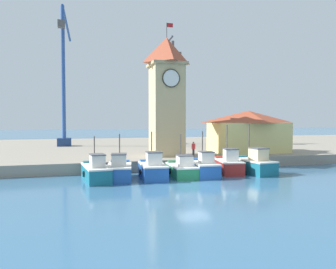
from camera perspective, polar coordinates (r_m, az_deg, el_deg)
name	(u,v)px	position (r m, az deg, el deg)	size (l,w,h in m)	color
ground_plane	(193,184)	(25.79, 4.42, -8.66)	(300.00, 300.00, 0.00)	#386689
quay_wharf	(134,148)	(51.50, -5.88, -2.43)	(120.00, 40.00, 1.08)	gray
fishing_boat_far_left	(96,171)	(27.81, -12.45, -6.25)	(2.34, 5.13, 3.65)	#196B7F
fishing_boat_left_outer	(119,170)	(27.87, -8.46, -6.18)	(2.67, 4.65, 3.82)	#2356A8
fishing_boat_left_inner	(153,169)	(28.00, -2.68, -6.06)	(2.32, 4.40, 4.01)	#2356A8
fishing_boat_mid_left	(182,169)	(28.98, 2.51, -6.03)	(2.31, 4.39, 3.74)	#237A4C
fishing_boat_center	(204,167)	(29.38, 6.29, -5.70)	(2.34, 4.36, 3.98)	#2356A8
fishing_boat_mid_right	(228,164)	(31.53, 10.48, -5.15)	(2.68, 4.58, 4.55)	#AD2823
fishing_boat_right_inner	(253,164)	(31.95, 14.60, -5.04)	(2.65, 5.09, 4.61)	#196B7F
clock_tower	(167,94)	(36.01, -0.22, 7.12)	(3.81, 3.81, 14.46)	tan
warehouse_right	(248,131)	(41.00, 13.78, 0.60)	(8.96, 5.97, 5.03)	#E5D17A
port_crane_near	(64,89)	(51.92, -17.68, 7.51)	(2.07, 11.09, 21.04)	navy
port_crane_far	(172,104)	(53.79, 0.71, 5.25)	(3.55, 7.09, 17.65)	#353539
dock_worker_near_tower	(193,149)	(34.81, 4.46, -2.53)	(0.34, 0.22, 1.62)	#33333D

